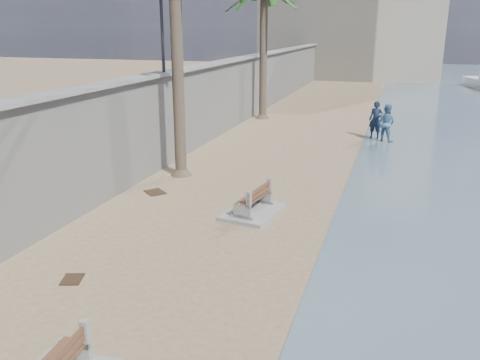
{
  "coord_description": "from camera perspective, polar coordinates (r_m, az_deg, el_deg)",
  "views": [
    {
      "loc": [
        3.54,
        -5.8,
        5.27
      ],
      "look_at": [
        -0.5,
        7.0,
        1.2
      ],
      "focal_mm": 38.0,
      "sensor_mm": 36.0,
      "label": 1
    }
  ],
  "objects": [
    {
      "name": "debris_d",
      "position": [
        11.79,
        -18.32,
        -10.53
      ],
      "size": [
        0.57,
        0.63,
        0.03
      ],
      "primitive_type": "cube",
      "rotation": [
        0.0,
        0.0,
        5.04
      ],
      "color": "#382616",
      "rests_on": "ground_plane"
    },
    {
      "name": "seawall",
      "position": [
        27.47,
        -1.21,
        9.51
      ],
      "size": [
        0.45,
        70.0,
        3.5
      ],
      "primitive_type": "cube",
      "color": "gray",
      "rests_on": "ground_plane"
    },
    {
      "name": "end_building",
      "position": [
        58.09,
        12.67,
        18.2
      ],
      "size": [
        18.0,
        12.0,
        14.0
      ],
      "primitive_type": "cube",
      "color": "#B7AA93",
      "rests_on": "ground_plane"
    },
    {
      "name": "wall_cap",
      "position": [
        27.29,
        -1.23,
        13.26
      ],
      "size": [
        0.8,
        70.0,
        0.12
      ],
      "primitive_type": "cube",
      "color": "gray",
      "rests_on": "seawall"
    },
    {
      "name": "person_b",
      "position": [
        25.12,
        16.12,
        6.4
      ],
      "size": [
        1.18,
        1.07,
        1.97
      ],
      "primitive_type": "imported",
      "rotation": [
        0.0,
        0.0,
        2.7
      ],
      "color": "teal",
      "rests_on": "ground_plane"
    },
    {
      "name": "debris_c",
      "position": [
        17.02,
        -9.52,
        -1.36
      ],
      "size": [
        0.88,
        0.86,
        0.03
      ],
      "primitive_type": "cube",
      "rotation": [
        0.0,
        0.0,
        2.43
      ],
      "color": "#382616",
      "rests_on": "ground_plane"
    },
    {
      "name": "bench_far",
      "position": [
        14.82,
        1.5,
        -2.47
      ],
      "size": [
        1.65,
        2.18,
        0.83
      ],
      "color": "gray",
      "rests_on": "ground_plane"
    },
    {
      "name": "person_a",
      "position": [
        25.68,
        15.03,
        6.84
      ],
      "size": [
        0.85,
        0.67,
        2.09
      ],
      "primitive_type": "imported",
      "rotation": [
        0.0,
        0.0,
        -0.23
      ],
      "color": "#142237",
      "rests_on": "ground_plane"
    }
  ]
}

